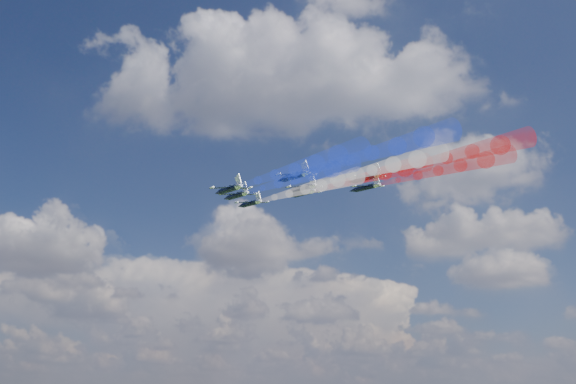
# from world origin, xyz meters

# --- Properties ---
(jet_lead) EXTENTS (16.70, 17.04, 6.72)m
(jet_lead) POSITION_xyz_m (7.41, 24.45, 157.37)
(jet_lead) COLOR black
(trail_lead) EXTENTS (31.37, 33.43, 9.62)m
(trail_lead) POSITION_xyz_m (25.32, 5.44, 154.42)
(trail_lead) COLOR white
(jet_inner_left) EXTENTS (16.70, 17.04, 6.72)m
(jet_inner_left) POSITION_xyz_m (7.11, 9.11, 154.91)
(jet_inner_left) COLOR black
(trail_inner_left) EXTENTS (31.37, 33.43, 9.62)m
(trail_inner_left) POSITION_xyz_m (25.01, -9.90, 151.97)
(trail_inner_left) COLOR #1B36E8
(jet_inner_right) EXTENTS (16.70, 17.04, 6.72)m
(jet_inner_right) POSITION_xyz_m (22.49, 23.78, 159.46)
(jet_inner_right) COLOR black
(trail_inner_right) EXTENTS (31.37, 33.43, 9.62)m
(trail_inner_right) POSITION_xyz_m (40.39, 4.77, 156.52)
(trail_inner_right) COLOR red
(jet_outer_left) EXTENTS (16.70, 17.04, 6.72)m
(jet_outer_left) POSITION_xyz_m (9.54, -8.34, 150.74)
(jet_outer_left) COLOR black
(trail_outer_left) EXTENTS (31.37, 33.43, 9.62)m
(trail_outer_left) POSITION_xyz_m (27.44, -27.35, 147.79)
(trail_outer_left) COLOR #1B36E8
(jet_center_third) EXTENTS (16.70, 17.04, 6.72)m
(jet_center_third) POSITION_xyz_m (24.41, 8.42, 155.74)
(jet_center_third) COLOR black
(trail_center_third) EXTENTS (31.37, 33.43, 9.62)m
(trail_center_third) POSITION_xyz_m (42.31, -10.59, 152.80)
(trail_center_third) COLOR white
(jet_outer_right) EXTENTS (16.70, 17.04, 6.72)m
(jet_outer_right) POSITION_xyz_m (39.96, 21.52, 159.49)
(jet_outer_right) COLOR black
(trail_outer_right) EXTENTS (31.37, 33.43, 9.62)m
(trail_outer_right) POSITION_xyz_m (57.87, 2.51, 156.54)
(trail_outer_right) COLOR red
(jet_rear_left) EXTENTS (16.70, 17.04, 6.72)m
(jet_rear_left) POSITION_xyz_m (24.88, -9.56, 152.67)
(jet_rear_left) COLOR black
(trail_rear_left) EXTENTS (31.37, 33.43, 9.62)m
(trail_rear_left) POSITION_xyz_m (42.79, -28.57, 149.72)
(trail_rear_left) COLOR #1B36E8
(jet_rear_right) EXTENTS (16.70, 17.04, 6.72)m
(jet_rear_right) POSITION_xyz_m (40.46, 5.65, 156.70)
(jet_rear_right) COLOR black
(trail_rear_right) EXTENTS (31.37, 33.43, 9.62)m
(trail_rear_right) POSITION_xyz_m (58.37, -13.36, 153.76)
(trail_rear_right) COLOR red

